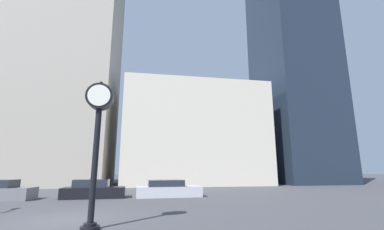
% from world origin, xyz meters
% --- Properties ---
extents(ground_plane, '(200.00, 200.00, 0.00)m').
position_xyz_m(ground_plane, '(0.00, 0.00, 0.00)').
color(ground_plane, '#424247').
extents(building_tall_tower, '(15.71, 12.00, 31.80)m').
position_xyz_m(building_tall_tower, '(-9.35, 24.00, 15.90)').
color(building_tall_tower, '#ADA393').
rests_on(building_tall_tower, ground_plane).
extents(building_storefront_row, '(18.68, 12.00, 13.28)m').
position_xyz_m(building_storefront_row, '(9.61, 24.00, 6.64)').
color(building_storefront_row, beige).
rests_on(building_storefront_row, ground_plane).
extents(building_glass_modern, '(9.76, 12.00, 35.58)m').
position_xyz_m(building_glass_modern, '(25.93, 24.00, 17.79)').
color(building_glass_modern, '#1E2838').
rests_on(building_glass_modern, ground_plane).
extents(street_clock, '(0.97, 0.63, 5.19)m').
position_xyz_m(street_clock, '(1.37, -2.04, 3.54)').
color(street_clock, black).
rests_on(street_clock, ground_plane).
extents(car_black, '(4.28, 1.96, 1.28)m').
position_xyz_m(car_black, '(-0.43, 8.09, 0.54)').
color(car_black, black).
rests_on(car_black, ground_plane).
extents(car_silver, '(4.79, 2.00, 1.21)m').
position_xyz_m(car_silver, '(4.84, 8.07, 0.51)').
color(car_silver, '#BCBCC1').
rests_on(car_silver, ground_plane).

